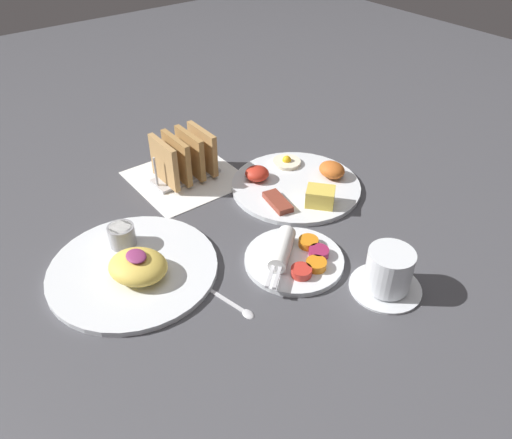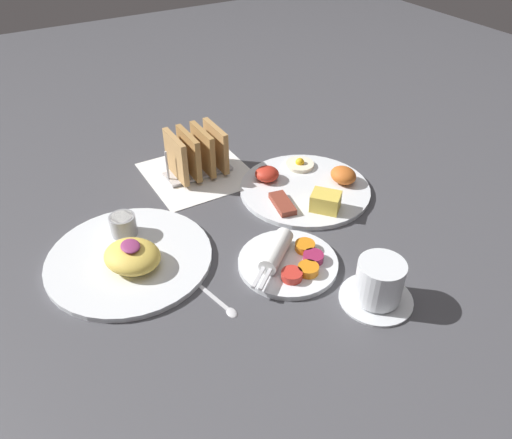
# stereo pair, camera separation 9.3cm
# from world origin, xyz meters

# --- Properties ---
(ground_plane) EXTENTS (3.00, 3.00, 0.00)m
(ground_plane) POSITION_xyz_m (0.00, 0.00, 0.00)
(ground_plane) COLOR #47474C
(napkin_flat) EXTENTS (0.22, 0.22, 0.00)m
(napkin_flat) POSITION_xyz_m (-0.19, 0.02, 0.00)
(napkin_flat) COLOR white
(napkin_flat) RESTS_ON ground_plane
(plate_breakfast) EXTENTS (0.28, 0.28, 0.05)m
(plate_breakfast) POSITION_xyz_m (-0.01, 0.19, 0.01)
(plate_breakfast) COLOR white
(plate_breakfast) RESTS_ON ground_plane
(plate_condiments) EXTENTS (0.18, 0.18, 0.04)m
(plate_condiments) POSITION_xyz_m (0.17, 0.02, 0.01)
(plate_condiments) COLOR white
(plate_condiments) RESTS_ON ground_plane
(plate_foreground) EXTENTS (0.29, 0.29, 0.06)m
(plate_foreground) POSITION_xyz_m (0.02, -0.21, 0.01)
(plate_foreground) COLOR white
(plate_foreground) RESTS_ON ground_plane
(toast_rack) EXTENTS (0.10, 0.15, 0.10)m
(toast_rack) POSITION_xyz_m (-0.19, 0.02, 0.05)
(toast_rack) COLOR #B7B7BC
(toast_rack) RESTS_ON ground_plane
(coffee_cup) EXTENTS (0.12, 0.12, 0.08)m
(coffee_cup) POSITION_xyz_m (0.31, 0.10, 0.04)
(coffee_cup) COLOR white
(coffee_cup) RESTS_ON ground_plane
(teaspoon) EXTENTS (0.13, 0.04, 0.01)m
(teaspoon) POSITION_xyz_m (0.18, -0.12, 0.00)
(teaspoon) COLOR silver
(teaspoon) RESTS_ON ground_plane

